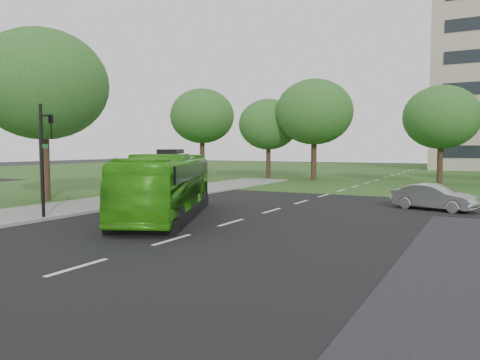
{
  "coord_description": "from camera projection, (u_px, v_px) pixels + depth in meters",
  "views": [
    {
      "loc": [
        9.09,
        -14.34,
        3.05
      ],
      "look_at": [
        -0.62,
        3.92,
        1.6
      ],
      "focal_mm": 35.0,
      "sensor_mm": 36.0,
      "label": 1
    }
  ],
  "objects": [
    {
      "name": "ground",
      "position": [
        205.0,
        231.0,
        17.1
      ],
      "size": [
        160.0,
        160.0,
        0.0
      ],
      "primitive_type": "plane",
      "color": "black",
      "rests_on": "ground"
    },
    {
      "name": "street_surfaces",
      "position": [
        353.0,
        185.0,
        37.32
      ],
      "size": [
        120.0,
        120.0,
        0.15
      ],
      "color": "black",
      "rests_on": "ground"
    },
    {
      "name": "tree_park_a",
      "position": [
        269.0,
        125.0,
        46.02
      ],
      "size": [
        5.87,
        5.87,
        7.8
      ],
      "color": "black",
      "rests_on": "ground"
    },
    {
      "name": "tree_park_b",
      "position": [
        314.0,
        112.0,
        43.38
      ],
      "size": [
        7.15,
        7.15,
        9.37
      ],
      "color": "black",
      "rests_on": "ground"
    },
    {
      "name": "tree_park_c",
      "position": [
        441.0,
        117.0,
        37.92
      ],
      "size": [
        6.08,
        6.08,
        8.08
      ],
      "color": "black",
      "rests_on": "ground"
    },
    {
      "name": "tree_park_f",
      "position": [
        202.0,
        116.0,
        52.66
      ],
      "size": [
        7.22,
        7.22,
        9.64
      ],
      "color": "black",
      "rests_on": "ground"
    },
    {
      "name": "tree_side_near",
      "position": [
        42.0,
        85.0,
        26.1
      ],
      "size": [
        7.26,
        7.26,
        9.64
      ],
      "color": "black",
      "rests_on": "ground"
    },
    {
      "name": "bus",
      "position": [
        166.0,
        186.0,
        20.28
      ],
      "size": [
        6.23,
        9.99,
        2.76
      ],
      "primitive_type": "imported",
      "rotation": [
        0.0,
        0.0,
        0.43
      ],
      "color": "#339712",
      "rests_on": "ground"
    },
    {
      "name": "sedan",
      "position": [
        434.0,
        197.0,
        22.7
      ],
      "size": [
        4.1,
        2.39,
        1.28
      ],
      "primitive_type": "imported",
      "rotation": [
        0.0,
        0.0,
        1.28
      ],
      "color": "#B5B4B9",
      "rests_on": "ground"
    },
    {
      "name": "traffic_light",
      "position": [
        44.0,
        152.0,
        19.2
      ],
      "size": [
        0.78,
        0.23,
        4.83
      ],
      "rotation": [
        0.0,
        0.0,
        0.27
      ],
      "color": "black",
      "rests_on": "ground"
    }
  ]
}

